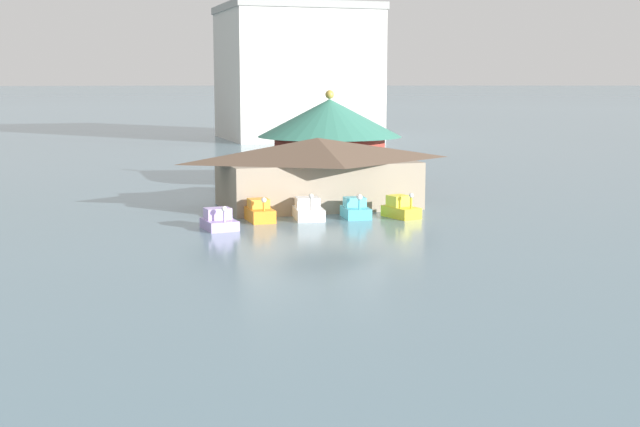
{
  "coord_description": "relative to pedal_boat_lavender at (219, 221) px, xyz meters",
  "views": [
    {
      "loc": [
        -5.65,
        -12.14,
        8.63
      ],
      "look_at": [
        4.54,
        19.85,
        3.36
      ],
      "focal_mm": 48.51,
      "sensor_mm": 36.0,
      "label": 1
    }
  ],
  "objects": [
    {
      "name": "pedal_boat_lavender",
      "position": [
        0.0,
        0.0,
        0.0
      ],
      "size": [
        1.94,
        2.51,
        1.46
      ],
      "rotation": [
        0.0,
        0.0,
        -1.46
      ],
      "color": "#B299D8",
      "rests_on": "ground"
    },
    {
      "name": "pedal_boat_orange",
      "position": [
        2.91,
        2.02,
        0.07
      ],
      "size": [
        1.42,
        2.54,
        1.6
      ],
      "rotation": [
        0.0,
        0.0,
        -1.57
      ],
      "color": "orange",
      "rests_on": "ground"
    },
    {
      "name": "pedal_boat_white",
      "position": [
        5.97,
        1.93,
        0.05
      ],
      "size": [
        2.05,
        2.97,
        1.73
      ],
      "rotation": [
        0.0,
        0.0,
        -1.71
      ],
      "color": "white",
      "rests_on": "ground"
    },
    {
      "name": "pedal_boat_cyan",
      "position": [
        8.94,
        1.5,
        0.03
      ],
      "size": [
        1.75,
        2.45,
        1.6
      ],
      "rotation": [
        0.0,
        0.0,
        -1.68
      ],
      "color": "#4CB7CC",
      "rests_on": "ground"
    },
    {
      "name": "pedal_boat_yellow",
      "position": [
        11.64,
        0.69,
        0.07
      ],
      "size": [
        1.94,
        2.72,
        1.65
      ],
      "rotation": [
        0.0,
        0.0,
        -1.31
      ],
      "color": "yellow",
      "rests_on": "ground"
    },
    {
      "name": "boathouse",
      "position": [
        8.09,
        6.71,
        1.98
      ],
      "size": [
        13.73,
        8.11,
        4.67
      ],
      "color": "gray",
      "rests_on": "ground"
    },
    {
      "name": "green_roof_pavilion",
      "position": [
        12.42,
        17.21,
        3.48
      ],
      "size": [
        11.58,
        11.58,
        7.69
      ],
      "color": "#993328",
      "rests_on": "ground"
    },
    {
      "name": "background_building_block",
      "position": [
        25.51,
        71.94,
        8.98
      ],
      "size": [
        21.0,
        18.37,
        18.88
      ],
      "color": "beige",
      "rests_on": "ground"
    }
  ]
}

